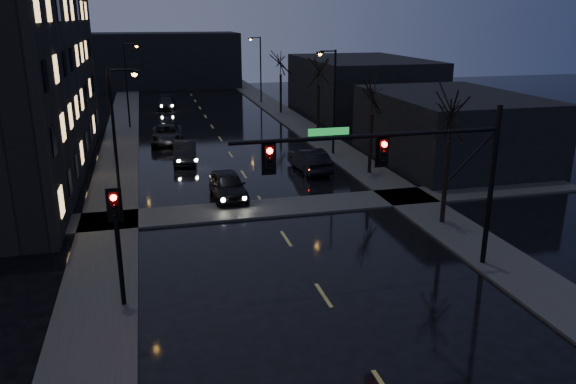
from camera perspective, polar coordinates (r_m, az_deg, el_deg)
sidewalk_left at (r=46.88m, az=-16.77°, el=3.98°), size 3.00×140.00×0.12m
sidewalk_right at (r=49.06m, az=3.50°, el=5.27°), size 3.00×140.00×0.12m
sidewalk_cross at (r=31.55m, az=-2.18°, el=-1.66°), size 40.00×3.00×0.12m
commercial_right_near at (r=43.31m, az=16.16°, el=6.28°), size 10.00×14.00×5.00m
commercial_right_far at (r=63.51m, az=7.39°, el=10.63°), size 12.00×18.00×6.00m
far_block at (r=88.95m, az=-12.48°, el=12.94°), size 22.00×10.00×8.00m
signal_mast at (r=22.74m, az=12.38°, el=3.01°), size 11.11×0.41×7.00m
signal_pole_left at (r=21.04m, az=-16.98°, el=-3.85°), size 0.35×0.41×4.53m
tree_near at (r=28.95m, az=16.33°, el=8.49°), size 3.52×3.52×8.08m
tree_mid_a at (r=37.88m, az=8.63°, el=10.35°), size 3.30×3.30×7.58m
tree_mid_b at (r=49.03m, az=3.17°, el=13.01°), size 3.74×3.74×8.59m
tree_far at (r=62.54m, az=-0.75°, el=13.49°), size 3.43×3.43×7.88m
streetlight_l_near at (r=29.25m, az=-16.83°, el=5.65°), size 1.53×0.28×8.00m
streetlight_l_far at (r=55.97m, az=-15.91°, el=11.05°), size 1.53×0.28×8.00m
streetlight_r_mid at (r=43.29m, az=4.47°, el=9.96°), size 1.53×0.28×8.00m
streetlight_r_far at (r=70.25m, az=-2.98°, el=12.85°), size 1.53×0.28×8.00m
oncoming_car_a at (r=33.37m, az=-6.12°, el=0.68°), size 1.97×4.76×1.61m
oncoming_car_b at (r=42.33m, az=-10.42°, el=4.03°), size 2.03×4.78×1.54m
oncoming_car_c at (r=49.01m, az=-12.21°, el=5.75°), size 2.94×5.73×1.55m
oncoming_car_d at (r=67.90m, az=-12.29°, el=8.86°), size 2.42×5.01×1.40m
lead_car at (r=39.19m, az=2.20°, el=3.28°), size 2.05×4.97×1.60m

